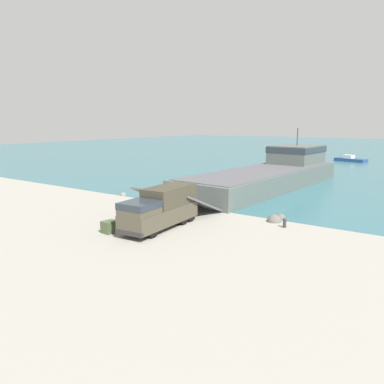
{
  "coord_description": "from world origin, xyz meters",
  "views": [
    {
      "loc": [
        19.89,
        -24.67,
        8.01
      ],
      "look_at": [
        1.44,
        1.78,
        2.01
      ],
      "focal_mm": 35.0,
      "sensor_mm": 36.0,
      "label": 1
    }
  ],
  "objects_px": {
    "soldier_on_ramp": "(131,214)",
    "moored_boat_a": "(350,159)",
    "military_truck": "(160,208)",
    "cargo_crate": "(110,227)",
    "landing_craft": "(271,173)",
    "mooring_bollard": "(285,222)"
  },
  "relations": [
    {
      "from": "landing_craft",
      "to": "mooring_bollard",
      "type": "bearing_deg",
      "value": -60.03
    },
    {
      "from": "military_truck",
      "to": "moored_boat_a",
      "type": "relative_size",
      "value": 1.13
    },
    {
      "from": "military_truck",
      "to": "mooring_bollard",
      "type": "bearing_deg",
      "value": 121.51
    },
    {
      "from": "moored_boat_a",
      "to": "mooring_bollard",
      "type": "xyz_separation_m",
      "value": [
        7.38,
        -55.99,
        -0.03
      ]
    },
    {
      "from": "landing_craft",
      "to": "cargo_crate",
      "type": "relative_size",
      "value": 31.67
    },
    {
      "from": "soldier_on_ramp",
      "to": "moored_boat_a",
      "type": "distance_m",
      "value": 62.5
    },
    {
      "from": "soldier_on_ramp",
      "to": "moored_boat_a",
      "type": "height_order",
      "value": "soldier_on_ramp"
    },
    {
      "from": "landing_craft",
      "to": "cargo_crate",
      "type": "xyz_separation_m",
      "value": [
        -1.43,
        -26.33,
        -1.29
      ]
    },
    {
      "from": "landing_craft",
      "to": "moored_boat_a",
      "type": "distance_m",
      "value": 38.4
    },
    {
      "from": "landing_craft",
      "to": "soldier_on_ramp",
      "type": "relative_size",
      "value": 19.86
    },
    {
      "from": "soldier_on_ramp",
      "to": "cargo_crate",
      "type": "xyz_separation_m",
      "value": [
        -0.02,
        -2.24,
        -0.53
      ]
    },
    {
      "from": "landing_craft",
      "to": "soldier_on_ramp",
      "type": "bearing_deg",
      "value": -89.56
    },
    {
      "from": "moored_boat_a",
      "to": "mooring_bollard",
      "type": "relative_size",
      "value": 8.83
    },
    {
      "from": "military_truck",
      "to": "cargo_crate",
      "type": "distance_m",
      "value": 4.04
    },
    {
      "from": "mooring_bollard",
      "to": "military_truck",
      "type": "bearing_deg",
      "value": -144.64
    },
    {
      "from": "landing_craft",
      "to": "cargo_crate",
      "type": "height_order",
      "value": "landing_craft"
    },
    {
      "from": "military_truck",
      "to": "soldier_on_ramp",
      "type": "bearing_deg",
      "value": -72.15
    },
    {
      "from": "soldier_on_ramp",
      "to": "military_truck",
      "type": "bearing_deg",
      "value": 145.66
    },
    {
      "from": "soldier_on_ramp",
      "to": "landing_craft",
      "type": "bearing_deg",
      "value": -149.42
    },
    {
      "from": "moored_boat_a",
      "to": "mooring_bollard",
      "type": "height_order",
      "value": "moored_boat_a"
    },
    {
      "from": "landing_craft",
      "to": "soldier_on_ramp",
      "type": "height_order",
      "value": "landing_craft"
    },
    {
      "from": "moored_boat_a",
      "to": "cargo_crate",
      "type": "bearing_deg",
      "value": 13.45
    }
  ]
}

